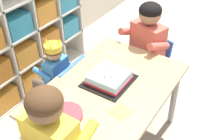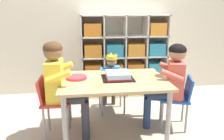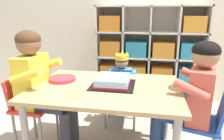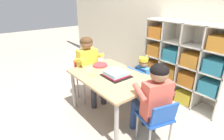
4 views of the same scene
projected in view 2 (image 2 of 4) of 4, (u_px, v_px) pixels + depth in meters
ground at (113, 132)px, 2.62m from camera, size 16.00×16.00×0.00m
classroom_back_wall at (102, 8)px, 3.61m from camera, size 6.93×0.10×2.71m
storage_cubby_shelf at (123, 59)px, 3.62m from camera, size 1.32×0.37×1.26m
activity_table at (113, 86)px, 2.47m from camera, size 1.13×0.79×0.62m
classroom_chair_blue at (113, 87)px, 2.99m from camera, size 0.37×0.34×0.63m
child_with_crown at (111, 75)px, 3.06m from camera, size 0.30×0.31×0.80m
classroom_chair_adult_side at (52, 100)px, 2.41m from camera, size 0.31×0.35×0.66m
adult_helper_seated at (61, 80)px, 2.37m from camera, size 0.44×0.41×1.04m
classroom_chair_guest_side at (179, 97)px, 2.64m from camera, size 0.42×0.41×0.61m
guest_at_table_side at (170, 78)px, 2.60m from camera, size 0.47×0.46×0.99m
birthday_cake_on_tray at (118, 76)px, 2.48m from camera, size 0.34×0.31×0.11m
paper_plate_stack at (77, 77)px, 2.48m from camera, size 0.22×0.22×0.03m
paper_napkin_square at (99, 86)px, 2.25m from camera, size 0.15×0.15×0.00m
fork_at_table_front_edge at (144, 73)px, 2.69m from camera, size 0.03×0.14×0.00m
fork_near_child_seat at (91, 75)px, 2.61m from camera, size 0.10×0.11×0.00m
fork_by_napkin at (77, 85)px, 2.28m from camera, size 0.08×0.11×0.00m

